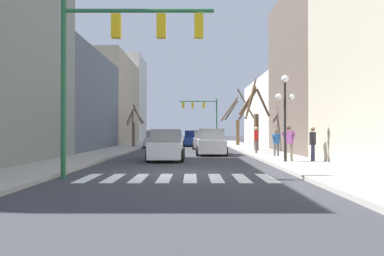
# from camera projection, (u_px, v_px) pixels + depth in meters

# --- Properties ---
(ground_plane) EXTENTS (240.00, 240.00, 0.00)m
(ground_plane) POSITION_uv_depth(u_px,v_px,m) (180.00, 173.00, 14.80)
(ground_plane) COLOR #38383D
(sidewalk_left) EXTENTS (2.89, 90.00, 0.15)m
(sidewalk_left) POSITION_uv_depth(u_px,v_px,m) (36.00, 171.00, 14.82)
(sidewalk_left) COLOR #ADA89E
(sidewalk_left) RESTS_ON ground_plane
(sidewalk_right) EXTENTS (2.89, 90.00, 0.15)m
(sidewalk_right) POSITION_uv_depth(u_px,v_px,m) (325.00, 171.00, 14.78)
(sidewalk_right) COLOR #ADA89E
(sidewalk_right) RESTS_ON ground_plane
(building_row_left) EXTENTS (6.00, 54.46, 13.99)m
(building_row_left) POSITION_uv_depth(u_px,v_px,m) (81.00, 86.00, 35.55)
(building_row_left) COLOR gray
(building_row_left) RESTS_ON ground_plane
(building_row_right) EXTENTS (6.00, 38.80, 11.77)m
(building_row_right) POSITION_uv_depth(u_px,v_px,m) (329.00, 86.00, 26.66)
(building_row_right) COLOR #BCB299
(building_row_right) RESTS_ON ground_plane
(crosswalk_stripes) EXTENTS (6.75, 2.60, 0.01)m
(crosswalk_stripes) POSITION_uv_depth(u_px,v_px,m) (179.00, 178.00, 13.16)
(crosswalk_stripes) COLOR white
(crosswalk_stripes) RESTS_ON ground_plane
(traffic_signal_near) EXTENTS (5.43, 0.28, 6.33)m
(traffic_signal_near) POSITION_uv_depth(u_px,v_px,m) (120.00, 47.00, 13.27)
(traffic_signal_near) COLOR #236038
(traffic_signal_near) RESTS_ON ground_plane
(traffic_signal_far) EXTENTS (5.41, 0.28, 6.34)m
(traffic_signal_far) POSITION_uv_depth(u_px,v_px,m) (204.00, 110.00, 53.60)
(traffic_signal_far) COLOR #236038
(traffic_signal_far) RESTS_ON ground_plane
(street_lamp_right_corner) EXTENTS (0.95, 0.36, 4.28)m
(street_lamp_right_corner) POSITION_uv_depth(u_px,v_px,m) (286.00, 100.00, 18.49)
(street_lamp_right_corner) COLOR black
(street_lamp_right_corner) RESTS_ON sidewalk_right
(car_parked_right_near) EXTENTS (2.16, 4.26, 1.72)m
(car_parked_right_near) POSITION_uv_depth(u_px,v_px,m) (194.00, 139.00, 41.29)
(car_parked_right_near) COLOR navy
(car_parked_right_near) RESTS_ON ground_plane
(car_driving_toward_lane) EXTENTS (2.07, 4.31, 1.55)m
(car_driving_toward_lane) POSITION_uv_depth(u_px,v_px,m) (215.00, 139.00, 46.30)
(car_driving_toward_lane) COLOR gray
(car_driving_toward_lane) RESTS_ON ground_plane
(car_driving_away_lane) EXTENTS (2.09, 4.23, 1.82)m
(car_driving_away_lane) POSITION_uv_depth(u_px,v_px,m) (212.00, 143.00, 25.98)
(car_driving_away_lane) COLOR white
(car_driving_away_lane) RESTS_ON ground_plane
(car_parked_left_far) EXTENTS (2.02, 4.64, 1.66)m
(car_parked_left_far) POSITION_uv_depth(u_px,v_px,m) (204.00, 140.00, 35.10)
(car_parked_left_far) COLOR white
(car_parked_left_far) RESTS_ON ground_plane
(car_parked_left_mid) EXTENTS (2.02, 4.11, 1.72)m
(car_parked_left_mid) POSITION_uv_depth(u_px,v_px,m) (157.00, 140.00, 37.67)
(car_parked_left_mid) COLOR silver
(car_parked_left_mid) RESTS_ON ground_plane
(car_parked_left_near) EXTENTS (2.01, 4.51, 1.76)m
(car_parked_left_near) POSITION_uv_depth(u_px,v_px,m) (168.00, 146.00, 21.18)
(car_parked_left_near) COLOR white
(car_parked_left_near) RESTS_ON ground_plane
(pedestrian_crossing_street) EXTENTS (0.48, 0.67, 1.73)m
(pedestrian_crossing_street) POSITION_uv_depth(u_px,v_px,m) (314.00, 141.00, 18.72)
(pedestrian_crossing_street) COLOR #282D47
(pedestrian_crossing_street) RESTS_ON sidewalk_right
(pedestrian_on_left_sidewalk) EXTENTS (0.26, 0.78, 1.81)m
(pedestrian_on_left_sidewalk) POSITION_uv_depth(u_px,v_px,m) (258.00, 137.00, 25.67)
(pedestrian_on_left_sidewalk) COLOR #4C4C51
(pedestrian_on_left_sidewalk) RESTS_ON sidewalk_right
(pedestrian_on_right_sidewalk) EXTENTS (0.63, 0.42, 1.59)m
(pedestrian_on_right_sidewalk) POSITION_uv_depth(u_px,v_px,m) (278.00, 140.00, 22.72)
(pedestrian_on_right_sidewalk) COLOR #4C4C51
(pedestrian_on_right_sidewalk) RESTS_ON sidewalk_right
(pedestrian_waiting_at_curb) EXTENTS (0.64, 0.58, 1.80)m
(pedestrian_waiting_at_curb) POSITION_uv_depth(u_px,v_px,m) (290.00, 140.00, 18.82)
(pedestrian_waiting_at_curb) COLOR #7A705B
(pedestrian_waiting_at_curb) RESTS_ON sidewalk_right
(street_tree_right_mid) EXTENTS (3.77, 0.95, 6.12)m
(street_tree_right_mid) POSITION_uv_depth(u_px,v_px,m) (238.00, 123.00, 40.51)
(street_tree_right_mid) COLOR brown
(street_tree_right_mid) RESTS_ON sidewalk_right
(street_tree_left_near) EXTENTS (2.90, 3.06, 5.67)m
(street_tree_left_near) POSITION_uv_depth(u_px,v_px,m) (256.00, 116.00, 29.29)
(street_tree_left_near) COLOR brown
(street_tree_left_near) RESTS_ON sidewalk_right
(street_tree_right_near) EXTENTS (1.90, 2.20, 4.16)m
(street_tree_right_near) POSITION_uv_depth(u_px,v_px,m) (135.00, 127.00, 36.94)
(street_tree_right_near) COLOR brown
(street_tree_right_near) RESTS_ON sidewalk_left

